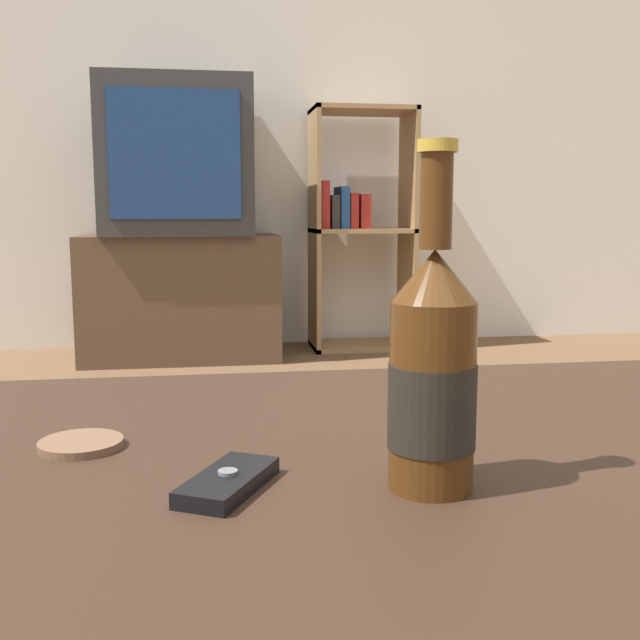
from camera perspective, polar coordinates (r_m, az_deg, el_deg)
back_wall at (r=3.69m, az=-6.60°, el=18.55°), size 8.00×0.05×2.60m
coffee_table at (r=0.69m, az=5.06°, el=-16.11°), size 1.05×0.89×0.41m
tv_stand at (r=3.34m, az=-10.53°, el=1.78°), size 0.84×0.48×0.54m
television at (r=3.32m, az=-10.81°, el=11.95°), size 0.62×0.57×0.64m
bookshelf at (r=3.49m, az=2.81°, el=7.22°), size 0.46×0.30×1.10m
beer_bottle at (r=0.62m, az=8.57°, el=-4.00°), size 0.07×0.07×0.29m
cell_phone at (r=0.64m, az=-7.03°, el=-12.13°), size 0.09×0.12×0.02m
coaster at (r=0.78m, az=-17.75°, el=-8.99°), size 0.08×0.08×0.01m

